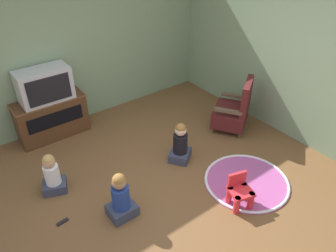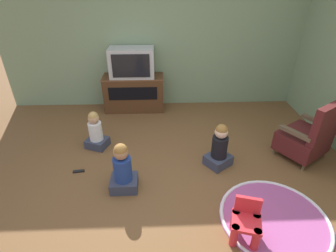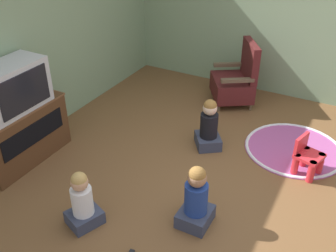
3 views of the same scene
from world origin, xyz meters
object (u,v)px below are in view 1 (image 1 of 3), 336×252
(black_armchair, at_px, (234,111))
(yellow_kid_chair, at_px, (240,193))
(tv_cabinet, at_px, (52,117))
(child_watching_left, at_px, (52,175))
(remote_control, at_px, (62,222))
(child_watching_center, at_px, (121,198))
(child_watching_right, at_px, (180,144))
(television, at_px, (44,85))

(black_armchair, bearing_deg, yellow_kid_chair, 13.19)
(tv_cabinet, distance_m, child_watching_left, 1.37)
(yellow_kid_chair, bearing_deg, black_armchair, 62.08)
(tv_cabinet, xyz_separation_m, child_watching_left, (-0.49, -1.28, -0.09))
(remote_control, bearing_deg, black_armchair, -3.32)
(child_watching_center, bearing_deg, child_watching_right, 17.74)
(black_armchair, relative_size, yellow_kid_chair, 2.04)
(child_watching_left, bearing_deg, television, 89.92)
(child_watching_center, bearing_deg, yellow_kid_chair, -31.11)
(yellow_kid_chair, xyz_separation_m, child_watching_center, (-1.29, 0.76, 0.09))
(black_armchair, distance_m, child_watching_center, 2.59)
(television, xyz_separation_m, child_watching_right, (1.29, -1.78, -0.66))
(child_watching_right, relative_size, remote_control, 4.17)
(television, bearing_deg, black_armchair, -32.92)
(yellow_kid_chair, height_order, child_watching_center, child_watching_center)
(yellow_kid_chair, distance_m, remote_control, 2.23)
(television, xyz_separation_m, black_armchair, (2.55, -1.65, -0.59))
(black_armchair, height_order, child_watching_right, black_armchair)
(tv_cabinet, xyz_separation_m, black_armchair, (2.55, -1.66, -0.00))
(television, relative_size, remote_control, 5.18)
(tv_cabinet, bearing_deg, child_watching_left, -110.93)
(child_watching_center, distance_m, child_watching_right, 1.33)
(child_watching_left, height_order, remote_control, child_watching_left)
(black_armchair, relative_size, child_watching_right, 1.43)
(child_watching_center, relative_size, child_watching_right, 1.02)
(tv_cabinet, height_order, remote_control, tv_cabinet)
(tv_cabinet, distance_m, black_armchair, 3.05)
(child_watching_left, xyz_separation_m, child_watching_center, (0.51, -0.93, 0.02))
(television, bearing_deg, yellow_kid_chair, -66.10)
(television, xyz_separation_m, yellow_kid_chair, (1.31, -2.95, -0.75))
(yellow_kid_chair, bearing_deg, child_watching_center, 165.31)
(child_watching_left, xyz_separation_m, child_watching_right, (1.77, -0.51, 0.02))
(black_armchair, distance_m, child_watching_left, 3.07)
(remote_control, bearing_deg, television, 64.05)
(child_watching_right, bearing_deg, tv_cabinet, 89.94)
(tv_cabinet, bearing_deg, black_armchair, -33.06)
(television, bearing_deg, child_watching_left, -111.07)
(television, xyz_separation_m, remote_control, (-0.64, -1.87, -0.93))
(child_watching_left, relative_size, remote_control, 3.89)
(television, xyz_separation_m, child_watching_left, (-0.49, -1.27, -0.68))
(tv_cabinet, height_order, yellow_kid_chair, tv_cabinet)
(television, relative_size, child_watching_right, 1.24)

